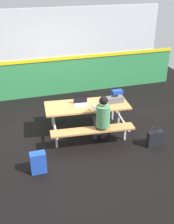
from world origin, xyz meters
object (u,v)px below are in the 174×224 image
student_nearer (102,116)px  satchel_spare (117,97)px  laptop_silver (81,103)px  toolbox_grey (115,100)px  backpack_dark (38,163)px  tote_bag_bright (155,138)px  picnic_table_main (87,111)px

student_nearer → satchel_spare: 2.21m
student_nearer → laptop_silver: bearing=115.4°
student_nearer → satchel_spare: student_nearer is taller
student_nearer → toolbox_grey: bearing=45.8°
backpack_dark → student_nearer: bearing=20.7°
student_nearer → backpack_dark: student_nearer is taller
backpack_dark → tote_bag_bright: backpack_dark is taller
picnic_table_main → toolbox_grey: 0.70m
toolbox_grey → tote_bag_bright: bearing=-57.0°
student_nearer → satchel_spare: bearing=58.4°
picnic_table_main → toolbox_grey: (0.66, -0.06, 0.24)m
student_nearer → toolbox_grey: size_ratio=3.02×
picnic_table_main → tote_bag_bright: (1.27, -1.00, -0.38)m
student_nearer → laptop_silver: student_nearer is taller
student_nearer → laptop_silver: size_ratio=3.55×
picnic_table_main → laptop_silver: bearing=159.2°
laptop_silver → satchel_spare: bearing=40.3°
laptop_silver → backpack_dark: size_ratio=0.77×
student_nearer → laptop_silver: (-0.30, 0.63, 0.08)m
picnic_table_main → satchel_spare: (1.29, 1.26, -0.36)m
toolbox_grey → satchel_spare: size_ratio=0.91×
picnic_table_main → backpack_dark: size_ratio=4.54×
satchel_spare → tote_bag_bright: bearing=-90.7°
toolbox_grey → satchel_spare: (0.63, 1.33, -0.60)m
backpack_dark → satchel_spare: size_ratio=1.00×
laptop_silver → student_nearer: bearing=-64.6°
picnic_table_main → laptop_silver: (-0.13, 0.05, 0.21)m
laptop_silver → toolbox_grey: 0.80m
laptop_silver → tote_bag_bright: size_ratio=0.79×
laptop_silver → backpack_dark: bearing=-135.3°
laptop_silver → satchel_spare: laptop_silver is taller
tote_bag_bright → satchel_spare: size_ratio=0.98×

